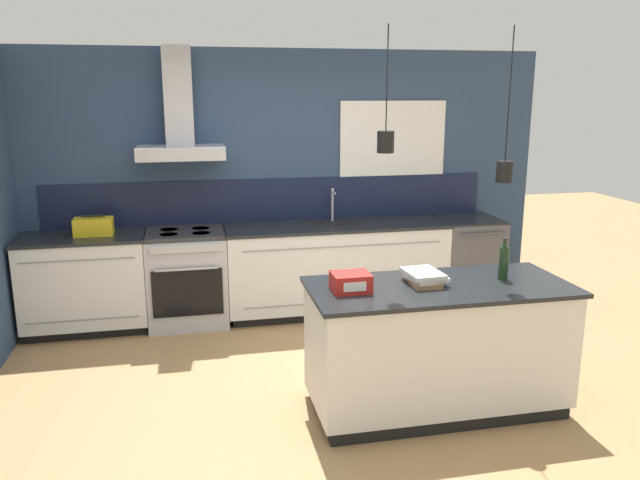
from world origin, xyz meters
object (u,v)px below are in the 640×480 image
oven_range (187,277)px  dishwasher (466,261)px  book_stack (423,277)px  red_supply_box (351,282)px  yellow_toolbox (94,227)px  bottle_on_island (504,262)px

oven_range → dishwasher: bearing=0.1°
dishwasher → book_stack: 2.45m
oven_range → red_supply_box: red_supply_box is taller
red_supply_box → oven_range: bearing=117.2°
book_stack → dishwasher: bearing=57.6°
red_supply_box → yellow_toolbox: size_ratio=0.73×
bottle_on_island → oven_range: bearing=136.9°
dishwasher → book_stack: bearing=-122.4°
dishwasher → bottle_on_island: (-0.70, -2.04, 0.58)m
yellow_toolbox → dishwasher: bearing=-0.0°
oven_range → book_stack: 2.62m
oven_range → red_supply_box: (1.07, -2.07, 0.52)m
book_stack → bottle_on_island: bearing=-1.9°
dishwasher → red_supply_box: size_ratio=3.64×
book_stack → red_supply_box: red_supply_box is taller
oven_range → bottle_on_island: size_ratio=3.08×
book_stack → yellow_toolbox: bearing=139.9°
dishwasher → book_stack: (-1.29, -2.02, 0.50)m
yellow_toolbox → book_stack: bearing=-40.1°
book_stack → yellow_toolbox: yellow_toolbox is taller
oven_range → yellow_toolbox: bearing=179.7°
red_supply_box → bottle_on_island: bearing=1.7°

